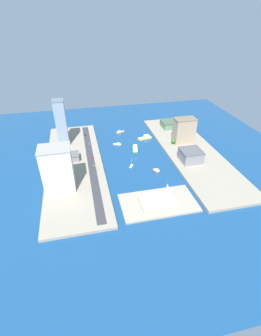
# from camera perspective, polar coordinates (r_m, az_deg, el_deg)

# --- Properties ---
(ground_plane) EXTENTS (440.00, 440.00, 0.00)m
(ground_plane) POSITION_cam_1_polar(r_m,az_deg,el_deg) (329.91, 1.11, 2.23)
(ground_plane) COLOR navy
(quay_west) EXTENTS (70.00, 240.00, 3.02)m
(quay_west) POSITION_cam_1_polar(r_m,az_deg,el_deg) (354.85, 13.86, 3.85)
(quay_west) COLOR #9E937F
(quay_west) RESTS_ON ground_plane
(quay_east) EXTENTS (70.00, 240.00, 3.02)m
(quay_east) POSITION_cam_1_polar(r_m,az_deg,el_deg) (322.02, -12.94, 0.78)
(quay_east) COLOR #9E937F
(quay_east) RESTS_ON ground_plane
(peninsula_point) EXTENTS (78.31, 43.73, 2.00)m
(peninsula_point) POSITION_cam_1_polar(r_m,az_deg,el_deg) (256.59, 6.53, -8.12)
(peninsula_point) COLOR #A89E89
(peninsula_point) RESTS_ON ground_plane
(road_strip) EXTENTS (9.20, 228.00, 0.15)m
(road_strip) POSITION_cam_1_polar(r_m,az_deg,el_deg) (321.14, -9.24, 1.47)
(road_strip) COLOR #38383D
(road_strip) RESTS_ON quay_east
(yacht_sleek_gray) EXTENTS (13.10, 8.15, 3.09)m
(yacht_sleek_gray) POSITION_cam_1_polar(r_m,az_deg,el_deg) (365.10, -3.09, 5.62)
(yacht_sleek_gray) COLOR #999EA3
(yacht_sleek_gray) RESTS_ON ground_plane
(water_taxi_orange) EXTENTS (15.36, 8.63, 4.11)m
(water_taxi_orange) POSITION_cam_1_polar(r_m,az_deg,el_deg) (402.80, -2.44, 8.44)
(water_taxi_orange) COLOR orange
(water_taxi_orange) RESTS_ON ground_plane
(tugboat_red) EXTENTS (8.07, 10.49, 3.47)m
(tugboat_red) POSITION_cam_1_polar(r_m,az_deg,el_deg) (304.58, 6.10, -0.58)
(tugboat_red) COLOR red
(tugboat_red) RESTS_ON ground_plane
(sailboat_small_white) EXTENTS (6.48, 7.85, 12.20)m
(sailboat_small_white) POSITION_cam_1_polar(r_m,az_deg,el_deg) (312.36, 0.22, 0.51)
(sailboat_small_white) COLOR white
(sailboat_small_white) RESTS_ON ground_plane
(ferry_yellow_fast) EXTENTS (23.21, 11.12, 6.04)m
(ferry_yellow_fast) POSITION_cam_1_polar(r_m,az_deg,el_deg) (383.39, 3.47, 7.17)
(ferry_yellow_fast) COLOR yellow
(ferry_yellow_fast) RESTS_ON ground_plane
(ferry_green_doubledeck) EXTENTS (10.83, 21.69, 6.56)m
(ferry_green_doubledeck) POSITION_cam_1_polar(r_m,az_deg,el_deg) (348.38, 1.10, 4.46)
(ferry_green_doubledeck) COLOR #2D8C4C
(ferry_green_doubledeck) RESTS_ON ground_plane
(carpark_squat_concrete) EXTENTS (27.34, 17.72, 8.91)m
(carpark_squat_concrete) POSITION_cam_1_polar(r_m,az_deg,el_deg) (328.46, -14.30, 2.48)
(carpark_squat_concrete) COLOR gray
(carpark_squat_concrete) RESTS_ON quay_east
(apartment_midrise_tan) EXTENTS (30.51, 19.39, 36.90)m
(apartment_midrise_tan) POSITION_cam_1_polar(r_m,az_deg,el_deg) (367.45, 12.44, 8.59)
(apartment_midrise_tan) COLOR tan
(apartment_midrise_tan) RESTS_ON quay_west
(hotel_broad_white) EXTENTS (33.16, 25.18, 50.09)m
(hotel_broad_white) POSITION_cam_1_polar(r_m,az_deg,el_deg) (268.72, -16.75, -0.15)
(hotel_broad_white) COLOR silver
(hotel_broad_white) RESTS_ON quay_east
(warehouse_low_gray) EXTENTS (27.12, 27.07, 15.14)m
(warehouse_low_gray) POSITION_cam_1_polar(r_m,az_deg,el_deg) (325.83, 13.95, 2.91)
(warehouse_low_gray) COLOR gray
(warehouse_low_gray) RESTS_ON quay_west
(tower_tall_glass) EXTENTS (15.31, 17.89, 65.10)m
(tower_tall_glass) POSITION_cam_1_polar(r_m,az_deg,el_deg) (362.32, -15.96, 10.17)
(tower_tall_glass) COLOR #8C9EB2
(tower_tall_glass) RESTS_ON quay_east
(terminal_long_green) EXTENTS (46.28, 27.36, 10.83)m
(terminal_long_green) POSITION_cam_1_polar(r_m,az_deg,el_deg) (423.18, 10.35, 10.22)
(terminal_long_green) COLOR slate
(terminal_long_green) RESTS_ON quay_west
(taxi_yellow_cab) EXTENTS (2.07, 4.63, 1.66)m
(taxi_yellow_cab) POSITION_cam_1_polar(r_m,az_deg,el_deg) (312.64, -8.53, 0.78)
(taxi_yellow_cab) COLOR black
(taxi_yellow_cab) RESTS_ON road_strip
(suv_black) EXTENTS (1.83, 5.05, 1.42)m
(suv_black) POSITION_cam_1_polar(r_m,az_deg,el_deg) (393.80, -10.61, 7.68)
(suv_black) COLOR black
(suv_black) RESTS_ON road_strip
(sedan_silver) EXTENTS (1.93, 5.17, 1.60)m
(sedan_silver) POSITION_cam_1_polar(r_m,az_deg,el_deg) (366.07, -9.65, 5.76)
(sedan_silver) COLOR black
(sedan_silver) RESTS_ON road_strip
(pickup_red) EXTENTS (1.96, 4.87, 1.70)m
(pickup_red) POSITION_cam_1_polar(r_m,az_deg,el_deg) (327.25, -8.99, 2.33)
(pickup_red) COLOR black
(pickup_red) RESTS_ON road_strip
(traffic_light_waterfront) EXTENTS (0.36, 0.36, 6.50)m
(traffic_light_waterfront) POSITION_cam_1_polar(r_m,az_deg,el_deg) (299.99, -7.87, 0.10)
(traffic_light_waterfront) COLOR black
(traffic_light_waterfront) RESTS_ON quay_east
(opera_landmark) EXTENTS (38.90, 27.44, 23.49)m
(opera_landmark) POSITION_cam_1_polar(r_m,az_deg,el_deg) (251.35, 6.74, -6.68)
(opera_landmark) COLOR #BCAD93
(opera_landmark) RESTS_ON peninsula_point
(park_tree_cluster) EXTENTS (12.14, 11.59, 8.35)m
(park_tree_cluster) POSITION_cam_1_polar(r_m,az_deg,el_deg) (366.01, 10.21, 6.41)
(park_tree_cluster) COLOR brown
(park_tree_cluster) RESTS_ON quay_west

